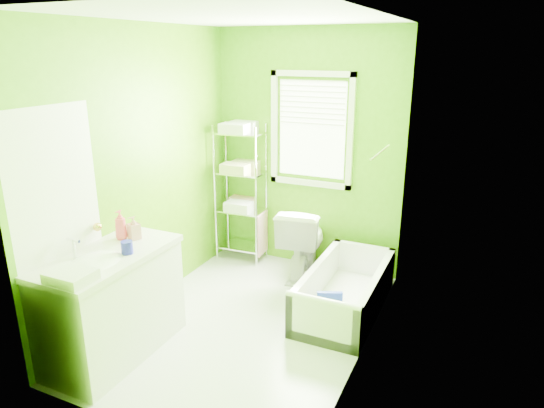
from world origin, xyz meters
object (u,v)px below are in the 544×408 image
at_px(bathtub, 344,297).
at_px(toilet, 302,241).
at_px(wire_shelf_unit, 242,178).
at_px(vanity, 112,302).

height_order(bathtub, toilet, toilet).
bearing_deg(toilet, wire_shelf_unit, -19.04).
bearing_deg(wire_shelf_unit, bathtub, -25.99).
relative_size(bathtub, wire_shelf_unit, 0.86).
distance_m(toilet, wire_shelf_unit, 1.00).
relative_size(bathtub, vanity, 1.19).
xyz_separation_m(bathtub, toilet, (-0.64, 0.56, 0.26)).
distance_m(toilet, vanity, 2.15).
height_order(toilet, wire_shelf_unit, wire_shelf_unit).
bearing_deg(toilet, bathtub, 129.97).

